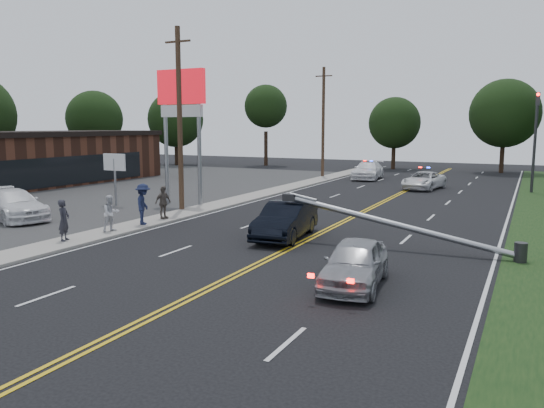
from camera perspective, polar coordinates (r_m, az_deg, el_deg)
The scene contains 24 objects.
ground at distance 15.36m, azimuth -8.02°, elevation -9.61°, with size 120.00×120.00×0.00m, color black.
parking_lot at distance 36.17m, azimuth -25.59°, elevation 0.07°, with size 25.00×60.00×0.01m, color #2D2D2D.
sidewalk at distance 28.03m, azimuth -10.73°, elevation -1.33°, with size 1.80×70.00×0.12m, color gray.
centerline_yellow at distance 24.01m, azimuth 5.54°, elevation -2.97°, with size 0.36×80.00×0.00m, color gold.
pylon_sign at distance 32.13m, azimuth -9.72°, elevation 10.55°, with size 3.20×0.35×8.00m.
small_sign at distance 32.87m, azimuth -16.58°, elevation 3.87°, with size 1.60×0.14×3.10m.
traffic_signal at distance 42.03m, azimuth 26.48°, elevation 6.81°, with size 0.28×0.41×7.05m.
fallen_streetlight at distance 20.80m, azimuth 14.44°, elevation -2.42°, with size 9.36×0.44×1.91m.
utility_pole_mid at distance 29.73m, azimuth -9.91°, elevation 8.96°, with size 1.60×0.28×10.00m.
utility_pole_far at distance 49.24m, azimuth 5.53°, elevation 8.77°, with size 1.60×0.28×10.00m.
tree_3 at distance 61.70m, azimuth -18.55°, elevation 8.69°, with size 6.05×6.05×8.54m.
tree_4 at distance 65.67m, azimuth -10.33°, elevation 8.93°, with size 6.66×6.66×8.84m.
tree_5 at distance 63.91m, azimuth -0.67°, elevation 10.44°, with size 5.08×5.08×9.58m.
tree_6 at distance 60.10m, azimuth 13.04°, elevation 8.49°, with size 5.60×5.60×7.86m.
tree_7 at distance 58.73m, azimuth 23.74°, elevation 8.90°, with size 6.85×6.85×9.40m.
crashed_sedan at distance 22.46m, azimuth 1.45°, elevation -1.76°, with size 1.62×4.65×1.53m, color black.
waiting_sedan at distance 16.00m, azimuth 8.89°, elevation -6.29°, with size 1.64×4.09×1.39m, color #9C9EA4.
parked_car at distance 29.94m, azimuth -26.09°, elevation -0.07°, with size 2.14×5.27×1.53m, color white.
emergency_a at distance 41.55m, azimuth 16.01°, elevation 2.45°, with size 2.18×4.73×1.32m, color white.
emergency_b at distance 48.27m, azimuth 10.27°, elevation 3.58°, with size 2.21×5.43×1.57m, color white.
bystander_a at distance 22.97m, azimuth -21.48°, elevation -1.63°, with size 0.61×0.40×1.68m, color #27272F.
bystander_b at distance 24.33m, azimuth -16.94°, elevation -0.96°, with size 0.78×0.61×1.61m, color silver.
bystander_c at distance 25.61m, azimuth -13.68°, elevation -0.01°, with size 1.25×0.72×1.93m, color #181F3D.
bystander_d at distance 26.98m, azimuth -11.64°, elevation 0.17°, with size 0.97×0.40×1.65m, color #5F544C.
Camera 1 is at (8.29, -12.03, 4.72)m, focal length 35.00 mm.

